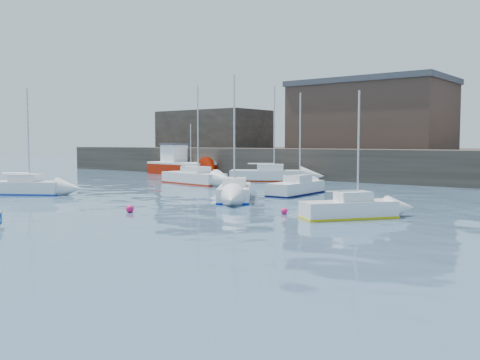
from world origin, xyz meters
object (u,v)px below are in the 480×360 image
Objects in this scene: sailboat_c at (349,209)px; buoy_mid at (284,214)px; sailboat_e at (194,177)px; buoy_near at (130,212)px; buoy_far at (271,192)px; sailboat_b at (235,192)px; sailboat_a at (23,187)px; fishing_boat at (180,165)px; sailboat_h at (267,175)px; sailboat_f at (296,187)px.

sailboat_c reaches higher than buoy_mid.
sailboat_e is 20.67× the size of buoy_near.
sailboat_c is 17.15× the size of buoy_far.
buoy_far is at bearing -12.99° from sailboat_e.
buoy_far is at bearing 100.61° from sailboat_b.
buoy_far is (12.83, 12.18, -0.52)m from sailboat_a.
sailboat_c is 11.28m from buoy_near.
sailboat_b is at bearing 148.77° from buoy_mid.
fishing_boat is 14.18m from sailboat_h.
sailboat_c is at bearing 8.36° from sailboat_a.
sailboat_e reaches higher than sailboat_c.
buoy_far is at bearing -29.11° from fishing_boat.
fishing_boat is 1.00× the size of sailboat_h.
buoy_mid is (-3.29, -0.71, -0.47)m from sailboat_c.
buoy_near is at bearing -87.46° from buoy_far.
buoy_near reaches higher than buoy_mid.
sailboat_a reaches higher than fishing_boat.
sailboat_a is 0.86× the size of sailboat_e.
sailboat_f is at bearing 134.59° from sailboat_c.
sailboat_e reaches higher than fishing_boat.
fishing_boat is 1.03× the size of sailboat_e.
sailboat_b is at bearing -79.39° from buoy_far.
sailboat_a is at bearing -154.73° from sailboat_b.
sailboat_a is 17.70m from buoy_far.
buoy_mid is at bearing -34.21° from sailboat_e.
sailboat_a is 13.56m from buoy_near.
sailboat_a is 21.62× the size of buoy_mid.
sailboat_h reaches higher than buoy_mid.
sailboat_a is 0.95× the size of sailboat_b.
sailboat_h is at bearing -10.19° from fishing_boat.
sailboat_h is at bearing 134.35° from sailboat_c.
sailboat_h is at bearing 134.14° from sailboat_f.
sailboat_e reaches higher than sailboat_a.
buoy_far is at bearing -53.37° from sailboat_h.
sailboat_f is at bearing 82.65° from buoy_near.
sailboat_f is 13.67m from buoy_near.
sailboat_c is (23.46, 3.45, -0.05)m from sailboat_a.
sailboat_f is 20.76× the size of buoy_mid.
sailboat_a is 17.84× the size of buoy_near.
sailboat_c is 14.77× the size of buoy_near.
buoy_mid is (6.72, 4.45, 0.00)m from buoy_near.
sailboat_h reaches higher than buoy_far.
sailboat_e is 7.42m from sailboat_h.
sailboat_c is at bearing 12.11° from buoy_mid.
sailboat_h is 25.97× the size of buoy_mid.
fishing_boat is 1.13× the size of sailboat_b.
buoy_far is (-7.34, 9.44, 0.00)m from buoy_mid.
sailboat_h reaches higher than sailboat_f.
sailboat_e is at bearing -40.62° from fishing_boat.
buoy_mid is 0.96× the size of buoy_far.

